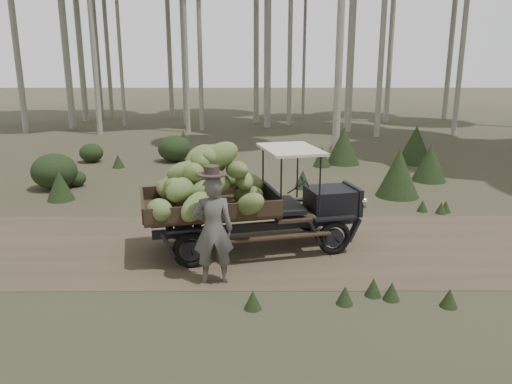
% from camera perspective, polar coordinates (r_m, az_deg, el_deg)
% --- Properties ---
extents(ground, '(120.00, 120.00, 0.00)m').
position_cam_1_polar(ground, '(10.10, -3.76, -6.29)').
color(ground, '#473D2B').
rests_on(ground, ground).
extents(dirt_track, '(70.00, 4.00, 0.01)m').
position_cam_1_polar(dirt_track, '(10.10, -3.76, -6.27)').
color(dirt_track, brown).
rests_on(dirt_track, ground).
extents(banana_truck, '(4.54, 2.68, 2.28)m').
position_cam_1_polar(banana_truck, '(9.48, -3.37, 0.59)').
color(banana_truck, black).
rests_on(banana_truck, ground).
extents(farmer, '(0.72, 0.54, 2.01)m').
position_cam_1_polar(farmer, '(8.26, -4.93, -4.20)').
color(farmer, '#53514C').
rests_on(farmer, ground).
extents(undergrowth, '(23.59, 21.36, 1.38)m').
position_cam_1_polar(undergrowth, '(9.33, -1.03, -4.46)').
color(undergrowth, '#233319').
rests_on(undergrowth, ground).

